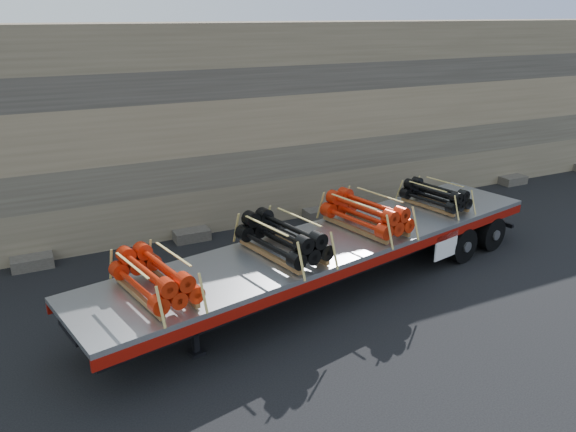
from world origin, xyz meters
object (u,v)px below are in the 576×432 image
trailer (331,263)px  bundle_front (155,278)px  bundle_midfront (283,239)px  bundle_rear (435,196)px  bundle_midrear (366,214)px

trailer → bundle_front: bundle_front is taller
bundle_midfront → bundle_rear: (6.00, 1.25, -0.08)m
bundle_front → bundle_midfront: (3.46, 0.72, 0.03)m
trailer → bundle_rear: bearing=-0.0°
bundle_midfront → bundle_rear: bearing=-0.0°
bundle_front → bundle_rear: bearing=-0.0°
trailer → bundle_front: size_ratio=6.17×
bundle_front → bundle_rear: bundle_front is taller
bundle_front → bundle_midrear: 6.53m
trailer → bundle_rear: bundle_rear is taller
bundle_front → bundle_midfront: 3.53m
bundle_front → bundle_rear: size_ratio=1.13×
bundle_midfront → bundle_midrear: bundle_midrear is taller
trailer → bundle_midfront: bearing=180.0°
trailer → bundle_front: 5.36m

